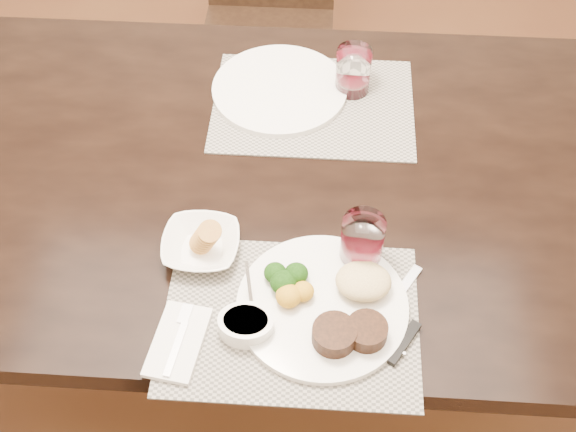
# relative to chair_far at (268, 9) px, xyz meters

# --- Properties ---
(ground_plane) EXTENTS (4.50, 4.50, 0.00)m
(ground_plane) POSITION_rel_chair_far_xyz_m (0.00, -0.93, -0.50)
(ground_plane) COLOR #482717
(ground_plane) RESTS_ON ground
(dining_table) EXTENTS (2.00, 1.00, 0.75)m
(dining_table) POSITION_rel_chair_far_xyz_m (0.00, -0.93, 0.16)
(dining_table) COLOR black
(dining_table) RESTS_ON ground
(chair_far) EXTENTS (0.42, 0.42, 0.90)m
(chair_far) POSITION_rel_chair_far_xyz_m (0.00, 0.00, 0.00)
(chair_far) COLOR black
(chair_far) RESTS_ON ground
(placemat_near) EXTENTS (0.46, 0.34, 0.00)m
(placemat_near) POSITION_rel_chair_far_xyz_m (0.15, -1.30, 0.25)
(placemat_near) COLOR gray
(placemat_near) RESTS_ON dining_table
(placemat_far) EXTENTS (0.46, 0.34, 0.00)m
(placemat_far) POSITION_rel_chair_far_xyz_m (0.17, -0.73, 0.25)
(placemat_far) COLOR gray
(placemat_far) RESTS_ON dining_table
(dinner_plate) EXTENTS (0.31, 0.31, 0.06)m
(dinner_plate) POSITION_rel_chair_far_xyz_m (0.22, -1.28, 0.27)
(dinner_plate) COLOR white
(dinner_plate) RESTS_ON placemat_near
(napkin_fork) EXTENTS (0.11, 0.16, 0.02)m
(napkin_fork) POSITION_rel_chair_far_xyz_m (-0.04, -1.36, 0.26)
(napkin_fork) COLOR white
(napkin_fork) RESTS_ON placemat_near
(steak_knife) EXTENTS (0.09, 0.22, 0.01)m
(steak_knife) POSITION_rel_chair_far_xyz_m (0.35, -1.31, 0.26)
(steak_knife) COLOR silver
(steak_knife) RESTS_ON placemat_near
(cracker_bowl) EXTENTS (0.15, 0.15, 0.07)m
(cracker_bowl) POSITION_rel_chair_far_xyz_m (-0.03, -1.16, 0.27)
(cracker_bowl) COLOR white
(cracker_bowl) RESTS_ON placemat_near
(sauce_ramekin) EXTENTS (0.10, 0.15, 0.08)m
(sauce_ramekin) POSITION_rel_chair_far_xyz_m (0.07, -1.33, 0.27)
(sauce_ramekin) COLOR white
(sauce_ramekin) RESTS_ON placemat_near
(wine_glass_near) EXTENTS (0.08, 0.08, 0.11)m
(wine_glass_near) POSITION_rel_chair_far_xyz_m (0.28, -1.16, 0.30)
(wine_glass_near) COLOR white
(wine_glass_near) RESTS_ON placemat_near
(far_plate) EXTENTS (0.32, 0.32, 0.01)m
(far_plate) POSITION_rel_chair_far_xyz_m (0.09, -0.68, 0.26)
(far_plate) COLOR white
(far_plate) RESTS_ON placemat_far
(wine_glass_far) EXTENTS (0.08, 0.08, 0.11)m
(wine_glass_far) POSITION_rel_chair_far_xyz_m (0.26, -0.67, 0.30)
(wine_glass_far) COLOR white
(wine_glass_far) RESTS_ON placemat_far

